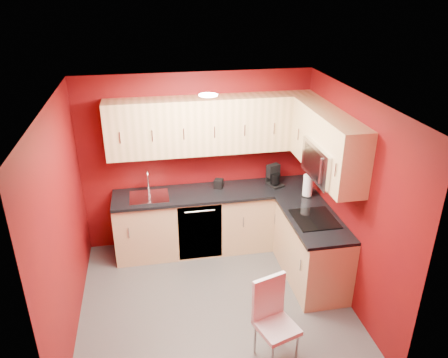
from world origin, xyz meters
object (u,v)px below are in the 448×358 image
object	(u,v)px
coffee_maker	(276,176)
dining_chair	(277,323)
sink	(149,194)
paper_towel	(308,186)
microwave	(329,162)
napkin_holder	(219,184)

from	to	relation	value
coffee_maker	dining_chair	world-z (taller)	coffee_maker
sink	paper_towel	world-z (taller)	sink
microwave	sink	distance (m)	2.43
microwave	coffee_maker	world-z (taller)	microwave
paper_towel	microwave	bearing A→B (deg)	-91.78
coffee_maker	sink	bearing A→B (deg)	158.08
microwave	dining_chair	xyz separation A→B (m)	(-0.92, -1.17, -1.20)
microwave	napkin_holder	size ratio (longest dim) A/B	5.98
coffee_maker	paper_towel	size ratio (longest dim) A/B	1.00
sink	dining_chair	world-z (taller)	sink
sink	dining_chair	bearing A→B (deg)	-61.64
coffee_maker	paper_towel	world-z (taller)	same
coffee_maker	napkin_holder	size ratio (longest dim) A/B	2.38
paper_towel	dining_chair	size ratio (longest dim) A/B	0.33
dining_chair	paper_towel	bearing A→B (deg)	44.59
sink	dining_chair	xyz separation A→B (m)	(1.17, -2.17, -0.49)
microwave	coffee_maker	distance (m)	1.21
sink	paper_towel	size ratio (longest dim) A/B	1.72
microwave	dining_chair	size ratio (longest dim) A/B	0.83
coffee_maker	napkin_holder	world-z (taller)	coffee_maker
sink	coffee_maker	world-z (taller)	sink
microwave	dining_chair	distance (m)	1.91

